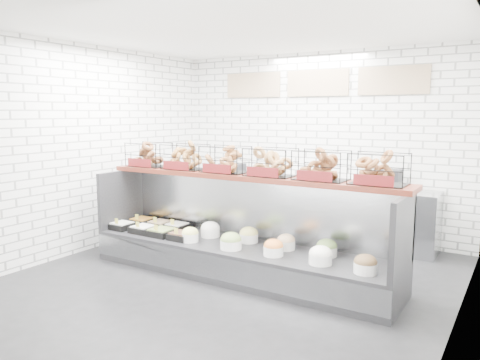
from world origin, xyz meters
The scene contains 5 objects.
ground centered at (0.00, 0.00, 0.00)m, with size 5.50×5.50×0.00m, color black.
room_shell centered at (0.00, 0.60, 2.06)m, with size 5.02×5.51×3.01m.
display_case centered at (-0.01, 0.34, 0.33)m, with size 4.00×0.90×1.20m.
bagel_shelf centered at (0.00, 0.52, 1.40)m, with size 4.10×0.50×0.40m.
prep_counter centered at (-0.01, 2.43, 0.47)m, with size 4.00×0.60×1.20m.
Camera 1 is at (2.99, -4.48, 2.03)m, focal length 35.00 mm.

